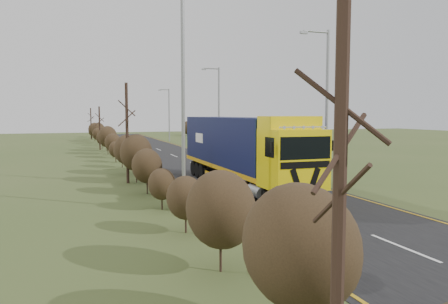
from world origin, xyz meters
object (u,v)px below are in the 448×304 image
car_red_hatchback (246,150)px  speed_sign (255,147)px  car_blue_sedan (244,145)px  streetlight_near (325,100)px  lorry (241,148)px

car_red_hatchback → speed_sign: speed_sign is taller
car_red_hatchback → car_blue_sedan: 6.09m
streetlight_near → car_red_hatchback: bearing=83.5°
streetlight_near → speed_sign: bearing=91.0°
lorry → speed_sign: (5.12, 9.91, -0.83)m
car_blue_sedan → streetlight_near: streetlight_near is taller
car_blue_sedan → car_red_hatchback: bearing=67.9°
lorry → speed_sign: 11.18m
lorry → car_red_hatchback: bearing=66.8°
lorry → car_red_hatchback: (7.21, 16.82, -1.61)m
streetlight_near → speed_sign: streetlight_near is taller
car_blue_sedan → speed_sign: size_ratio=2.03×
lorry → car_red_hatchback: 18.37m
lorry → car_blue_sedan: bearing=67.5°
car_blue_sedan → speed_sign: (-4.18, -12.63, 0.77)m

